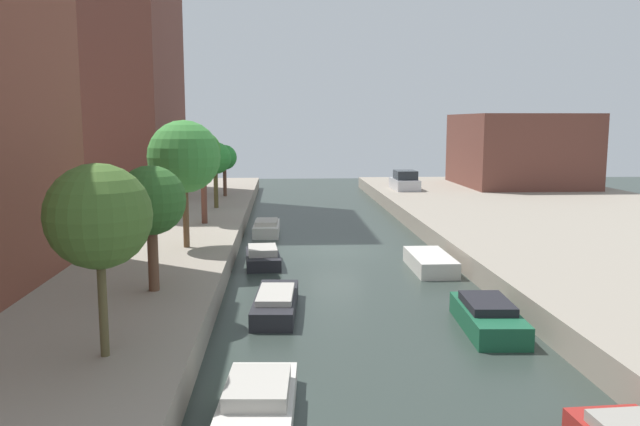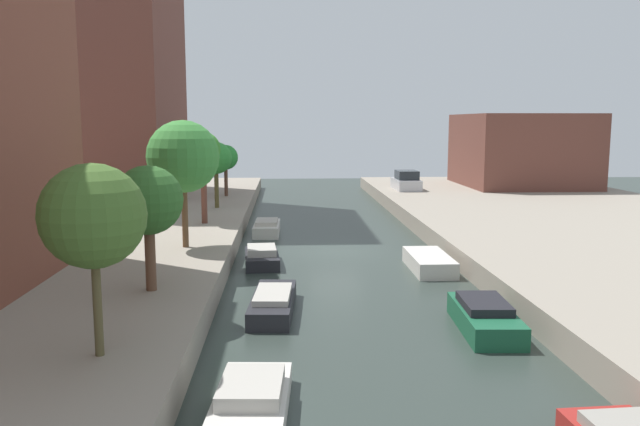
{
  "view_description": "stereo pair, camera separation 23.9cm",
  "coord_description": "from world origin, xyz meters",
  "px_view_note": "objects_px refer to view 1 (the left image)",
  "views": [
    {
      "loc": [
        -2.79,
        -31.53,
        6.51
      ],
      "look_at": [
        -0.64,
        3.64,
        1.46
      ],
      "focal_mm": 35.72,
      "sensor_mm": 36.0,
      "label": 1
    },
    {
      "loc": [
        -2.55,
        -31.54,
        6.51
      ],
      "look_at": [
        -0.64,
        3.64,
        1.46
      ],
      "focal_mm": 35.72,
      "sensor_mm": 36.0,
      "label": 2
    }
  ],
  "objects_px": {
    "street_tree_3": "(203,151)",
    "street_tree_4": "(215,159)",
    "low_block_right": "(519,150)",
    "street_tree_0": "(98,217)",
    "moored_boat_right_1": "(488,317)",
    "street_tree_1": "(151,202)",
    "moored_boat_left_1": "(276,303)",
    "moored_boat_left_3": "(267,228)",
    "moored_boat_left_0": "(258,399)",
    "moored_boat_right_2": "(430,262)",
    "street_tree_5": "(224,158)",
    "moored_boat_left_2": "(263,257)",
    "parked_car": "(405,182)",
    "street_tree_2": "(184,157)",
    "apartment_tower_far": "(100,10)"
  },
  "relations": [
    {
      "from": "street_tree_1",
      "to": "street_tree_3",
      "type": "distance_m",
      "value": 14.13
    },
    {
      "from": "street_tree_2",
      "to": "moored_boat_left_3",
      "type": "xyz_separation_m",
      "value": [
        3.34,
        8.75,
        -4.62
      ]
    },
    {
      "from": "moored_boat_left_3",
      "to": "parked_car",
      "type": "bearing_deg",
      "value": 53.27
    },
    {
      "from": "street_tree_4",
      "to": "street_tree_5",
      "type": "relative_size",
      "value": 1.11
    },
    {
      "from": "street_tree_5",
      "to": "moored_boat_left_1",
      "type": "height_order",
      "value": "street_tree_5"
    },
    {
      "from": "moored_boat_left_1",
      "to": "moored_boat_left_2",
      "type": "distance_m",
      "value": 7.43
    },
    {
      "from": "street_tree_3",
      "to": "parked_car",
      "type": "xyz_separation_m",
      "value": [
        14.36,
        16.77,
        -3.28
      ]
    },
    {
      "from": "street_tree_5",
      "to": "street_tree_4",
      "type": "bearing_deg",
      "value": -90.0
    },
    {
      "from": "street_tree_1",
      "to": "moored_boat_left_2",
      "type": "height_order",
      "value": "street_tree_1"
    },
    {
      "from": "moored_boat_right_2",
      "to": "street_tree_1",
      "type": "bearing_deg",
      "value": -148.77
    },
    {
      "from": "moored_boat_left_0",
      "to": "moored_boat_left_1",
      "type": "distance_m",
      "value": 7.65
    },
    {
      "from": "moored_boat_right_2",
      "to": "street_tree_5",
      "type": "bearing_deg",
      "value": 117.68
    },
    {
      "from": "street_tree_0",
      "to": "moored_boat_left_1",
      "type": "distance_m",
      "value": 8.59
    },
    {
      "from": "moored_boat_left_2",
      "to": "moored_boat_right_1",
      "type": "distance_m",
      "value": 12.12
    },
    {
      "from": "moored_boat_left_3",
      "to": "moored_boat_right_2",
      "type": "height_order",
      "value": "moored_boat_left_3"
    },
    {
      "from": "moored_boat_left_3",
      "to": "street_tree_3",
      "type": "bearing_deg",
      "value": -149.06
    },
    {
      "from": "street_tree_1",
      "to": "moored_boat_left_1",
      "type": "bearing_deg",
      "value": 7.78
    },
    {
      "from": "street_tree_2",
      "to": "street_tree_4",
      "type": "bearing_deg",
      "value": 90.0
    },
    {
      "from": "street_tree_1",
      "to": "moored_boat_right_1",
      "type": "height_order",
      "value": "street_tree_1"
    },
    {
      "from": "street_tree_3",
      "to": "moored_boat_right_2",
      "type": "xyz_separation_m",
      "value": [
        10.79,
        -7.55,
        -4.59
      ]
    },
    {
      "from": "apartment_tower_far",
      "to": "moored_boat_right_1",
      "type": "bearing_deg",
      "value": -57.02
    },
    {
      "from": "moored_boat_right_2",
      "to": "parked_car",
      "type": "bearing_deg",
      "value": 81.64
    },
    {
      "from": "moored_boat_left_3",
      "to": "low_block_right",
      "type": "bearing_deg",
      "value": 39.36
    },
    {
      "from": "moored_boat_left_0",
      "to": "moored_boat_left_1",
      "type": "relative_size",
      "value": 0.81
    },
    {
      "from": "moored_boat_left_1",
      "to": "moored_boat_right_2",
      "type": "distance_m",
      "value": 9.06
    },
    {
      "from": "low_block_right",
      "to": "moored_boat_left_0",
      "type": "distance_m",
      "value": 46.35
    },
    {
      "from": "street_tree_0",
      "to": "moored_boat_right_1",
      "type": "distance_m",
      "value": 12.16
    },
    {
      "from": "low_block_right",
      "to": "street_tree_4",
      "type": "xyz_separation_m",
      "value": [
        -25.01,
        -13.39,
        0.08
      ]
    },
    {
      "from": "street_tree_3",
      "to": "parked_car",
      "type": "distance_m",
      "value": 22.32
    },
    {
      "from": "moored_boat_left_2",
      "to": "moored_boat_right_2",
      "type": "xyz_separation_m",
      "value": [
        7.45,
        -1.41,
        -0.02
      ]
    },
    {
      "from": "moored_boat_left_0",
      "to": "moored_boat_right_2",
      "type": "bearing_deg",
      "value": 62.42
    },
    {
      "from": "street_tree_5",
      "to": "parked_car",
      "type": "height_order",
      "value": "street_tree_5"
    },
    {
      "from": "street_tree_0",
      "to": "parked_car",
      "type": "xyz_separation_m",
      "value": [
        14.36,
        36.79,
        -2.68
      ]
    },
    {
      "from": "street_tree_3",
      "to": "street_tree_4",
      "type": "relative_size",
      "value": 1.18
    },
    {
      "from": "street_tree_3",
      "to": "moored_boat_left_1",
      "type": "bearing_deg",
      "value": -73.57
    },
    {
      "from": "street_tree_0",
      "to": "street_tree_2",
      "type": "height_order",
      "value": "street_tree_2"
    },
    {
      "from": "street_tree_0",
      "to": "moored_boat_left_1",
      "type": "relative_size",
      "value": 1.01
    },
    {
      "from": "apartment_tower_far",
      "to": "moored_boat_left_1",
      "type": "relative_size",
      "value": 6.03
    },
    {
      "from": "street_tree_4",
      "to": "street_tree_3",
      "type": "bearing_deg",
      "value": -90.0
    },
    {
      "from": "moored_boat_left_3",
      "to": "moored_boat_right_2",
      "type": "distance_m",
      "value": 12.11
    },
    {
      "from": "moored_boat_left_3",
      "to": "moored_boat_left_1",
      "type": "bearing_deg",
      "value": -87.6
    },
    {
      "from": "moored_boat_left_3",
      "to": "street_tree_5",
      "type": "bearing_deg",
      "value": 106.89
    },
    {
      "from": "moored_boat_left_1",
      "to": "moored_boat_left_3",
      "type": "relative_size",
      "value": 1.18
    },
    {
      "from": "street_tree_4",
      "to": "moored_boat_left_1",
      "type": "xyz_separation_m",
      "value": [
        3.99,
        -19.93,
        -3.82
      ]
    },
    {
      "from": "moored_boat_left_3",
      "to": "street_tree_2",
      "type": "bearing_deg",
      "value": -110.91
    },
    {
      "from": "moored_boat_left_0",
      "to": "moored_boat_left_2",
      "type": "distance_m",
      "value": 15.05
    },
    {
      "from": "moored_boat_right_1",
      "to": "moored_boat_left_0",
      "type": "bearing_deg",
      "value": -142.4
    },
    {
      "from": "apartment_tower_far",
      "to": "street_tree_4",
      "type": "relative_size",
      "value": 6.42
    },
    {
      "from": "moored_boat_left_0",
      "to": "moored_boat_left_3",
      "type": "distance_m",
      "value": 23.2
    },
    {
      "from": "low_block_right",
      "to": "moored_boat_left_3",
      "type": "distance_m",
      "value": 28.26
    }
  ]
}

